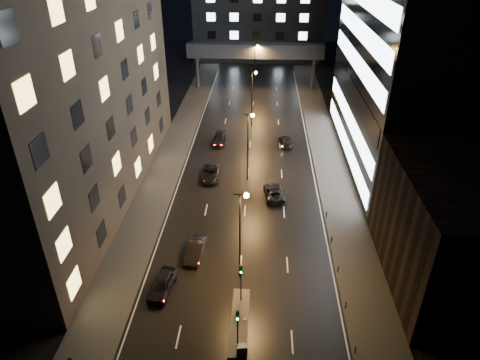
{
  "coord_description": "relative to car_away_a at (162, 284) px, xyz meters",
  "views": [
    {
      "loc": [
        1.82,
        -25.33,
        30.87
      ],
      "look_at": [
        -0.69,
        20.98,
        4.0
      ],
      "focal_mm": 32.0,
      "sensor_mm": 36.0,
      "label": 1
    }
  ],
  "objects": [
    {
      "name": "car_away_a",
      "position": [
        0.0,
        0.0,
        0.0
      ],
      "size": [
        2.53,
        5.05,
        1.65
      ],
      "primitive_type": "imported",
      "rotation": [
        0.0,
        0.0,
        -0.12
      ],
      "color": "black",
      "rests_on": "ground"
    },
    {
      "name": "skybridge",
      "position": [
        7.57,
        64.48,
        7.51
      ],
      "size": [
        30.0,
        3.0,
        10.0
      ],
      "color": "#333335",
      "rests_on": "ground"
    },
    {
      "name": "median_island",
      "position": [
        7.87,
        -3.52,
        -0.75
      ],
      "size": [
        1.6,
        8.0,
        0.15
      ],
      "primitive_type": "cube",
      "color": "#383533",
      "rests_on": "ground"
    },
    {
      "name": "traffic_signal_far",
      "position": [
        7.87,
        -6.52,
        2.27
      ],
      "size": [
        0.28,
        0.34,
        4.4
      ],
      "color": "black",
      "rests_on": "median_island"
    },
    {
      "name": "streetlight_mid_b",
      "position": [
        7.73,
        42.48,
        5.67
      ],
      "size": [
        1.45,
        0.5,
        10.15
      ],
      "color": "black",
      "rests_on": "ground"
    },
    {
      "name": "ground",
      "position": [
        7.57,
        34.48,
        -0.83
      ],
      "size": [
        160.0,
        160.0,
        0.0
      ],
      "primitive_type": "plane",
      "color": "black",
      "rests_on": "ground"
    },
    {
      "name": "building_right_low",
      "position": [
        27.57,
        3.48,
        5.17
      ],
      "size": [
        10.0,
        18.0,
        12.0
      ],
      "primitive_type": "cube",
      "color": "black",
      "rests_on": "ground"
    },
    {
      "name": "sidewalk_right",
      "position": [
        20.07,
        29.48,
        -0.75
      ],
      "size": [
        5.0,
        110.0,
        0.15
      ],
      "primitive_type": "cube",
      "color": "#383533",
      "rests_on": "ground"
    },
    {
      "name": "sidewalk_left",
      "position": [
        -4.93,
        29.48,
        -0.75
      ],
      "size": [
        5.0,
        110.0,
        0.15
      ],
      "primitive_type": "cube",
      "color": "#383533",
      "rests_on": "ground"
    },
    {
      "name": "streetlight_near",
      "position": [
        7.73,
        2.48,
        5.67
      ],
      "size": [
        1.45,
        0.5,
        10.15
      ],
      "color": "black",
      "rests_on": "ground"
    },
    {
      "name": "building_right_glass",
      "position": [
        32.57,
        30.48,
        21.67
      ],
      "size": [
        20.0,
        36.0,
        45.0
      ],
      "primitive_type": "cube",
      "color": "black",
      "rests_on": "ground"
    },
    {
      "name": "car_away_c",
      "position": [
        2.25,
        22.63,
        -0.08
      ],
      "size": [
        2.77,
        5.47,
        1.48
      ],
      "primitive_type": "imported",
      "rotation": [
        0.0,
        0.0,
        0.06
      ],
      "color": "black",
      "rests_on": "ground"
    },
    {
      "name": "car_toward_b",
      "position": [
        13.49,
        34.52,
        -0.13
      ],
      "size": [
        2.46,
        4.95,
        1.38
      ],
      "primitive_type": "imported",
      "rotation": [
        0.0,
        0.0,
        3.25
      ],
      "color": "black",
      "rests_on": "ground"
    },
    {
      "name": "traffic_signal_near",
      "position": [
        7.87,
        -1.02,
        2.27
      ],
      "size": [
        0.28,
        0.34,
        4.4
      ],
      "color": "black",
      "rests_on": "median_island"
    },
    {
      "name": "car_away_d",
      "position": [
        2.35,
        34.47,
        -0.12
      ],
      "size": [
        2.01,
        4.88,
        1.41
      ],
      "primitive_type": "imported",
      "rotation": [
        0.0,
        0.0,
        -0.01
      ],
      "color": "black",
      "rests_on": "ground"
    },
    {
      "name": "streetlight_mid_a",
      "position": [
        7.73,
        22.48,
        5.67
      ],
      "size": [
        1.45,
        0.5,
        10.15
      ],
      "color": "black",
      "rests_on": "ground"
    },
    {
      "name": "bollard_row",
      "position": [
        17.77,
        0.98,
        -0.38
      ],
      "size": [
        0.12,
        25.12,
        0.9
      ],
      "color": "black",
      "rests_on": "ground"
    },
    {
      "name": "streetlight_far",
      "position": [
        7.73,
        62.48,
        5.67
      ],
      "size": [
        1.45,
        0.5,
        10.15
      ],
      "color": "black",
      "rests_on": "ground"
    },
    {
      "name": "cone_a",
      "position": [
        8.36,
        -3.46,
        -0.58
      ],
      "size": [
        0.36,
        0.36,
        0.5
      ],
      "primitive_type": "cone",
      "rotation": [
        0.0,
        0.0,
        -0.1
      ],
      "color": "#DA3F0B",
      "rests_on": "ground"
    },
    {
      "name": "car_toward_a",
      "position": [
        11.28,
        18.14,
        -0.1
      ],
      "size": [
        3.05,
        5.46,
        1.44
      ],
      "primitive_type": "imported",
      "rotation": [
        0.0,
        0.0,
        3.27
      ],
      "color": "black",
      "rests_on": "ground"
    },
    {
      "name": "building_left",
      "position": [
        -14.93,
        18.48,
        19.17
      ],
      "size": [
        15.0,
        48.0,
        40.0
      ],
      "primitive_type": "cube",
      "color": "#2D2319",
      "rests_on": "ground"
    },
    {
      "name": "car_away_b",
      "position": [
        2.54,
        5.5,
        -0.03
      ],
      "size": [
        2.22,
        5.0,
        1.59
      ],
      "primitive_type": "imported",
      "rotation": [
        0.0,
        0.0,
        -0.11
      ],
      "color": "black",
      "rests_on": "ground"
    },
    {
      "name": "building_far",
      "position": [
        7.57,
        92.48,
        11.67
      ],
      "size": [
        34.0,
        14.0,
        25.0
      ],
      "primitive_type": "cube",
      "color": "#333335",
      "rests_on": "ground"
    },
    {
      "name": "utility_cabinet",
      "position": [
        8.27,
        -7.22,
        -0.09
      ],
      "size": [
        0.93,
        0.61,
        1.16
      ],
      "primitive_type": "cube",
      "rotation": [
        0.0,
        0.0,
        0.12
      ],
      "color": "#474749",
      "rests_on": "median_island"
    }
  ]
}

